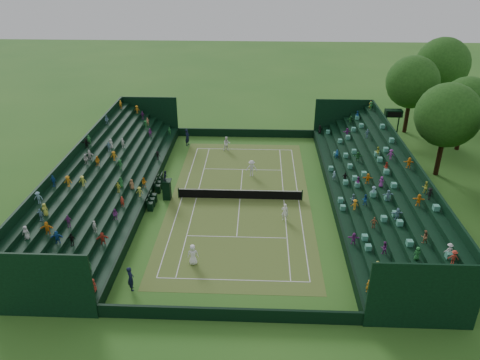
{
  "coord_description": "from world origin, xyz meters",
  "views": [
    {
      "loc": [
        1.64,
        -38.33,
        21.41
      ],
      "look_at": [
        0.0,
        0.0,
        2.0
      ],
      "focal_mm": 35.0,
      "sensor_mm": 36.0,
      "label": 1
    }
  ],
  "objects_px": {
    "player_near_east": "(285,212)",
    "tennis_net": "(240,194)",
    "player_near_west": "(193,255)",
    "player_far_east": "(252,168)",
    "umpire_chair": "(166,187)",
    "player_far_west": "(227,144)"
  },
  "relations": [
    {
      "from": "tennis_net",
      "to": "player_near_west",
      "type": "distance_m",
      "value": 10.56
    },
    {
      "from": "player_near_west",
      "to": "player_far_east",
      "type": "bearing_deg",
      "value": -112.16
    },
    {
      "from": "player_far_east",
      "to": "player_near_west",
      "type": "bearing_deg",
      "value": -102.23
    },
    {
      "from": "player_near_east",
      "to": "player_far_west",
      "type": "bearing_deg",
      "value": -67.41
    },
    {
      "from": "tennis_net",
      "to": "player_far_west",
      "type": "xyz_separation_m",
      "value": [
        -2.02,
        11.46,
        0.33
      ]
    },
    {
      "from": "tennis_net",
      "to": "player_near_west",
      "type": "xyz_separation_m",
      "value": [
        -3.06,
        -10.1,
        0.31
      ]
    },
    {
      "from": "umpire_chair",
      "to": "player_far_east",
      "type": "bearing_deg",
      "value": 33.59
    },
    {
      "from": "player_near_east",
      "to": "player_far_east",
      "type": "bearing_deg",
      "value": -69.71
    },
    {
      "from": "umpire_chair",
      "to": "player_far_east",
      "type": "relative_size",
      "value": 1.66
    },
    {
      "from": "player_near_west",
      "to": "player_far_west",
      "type": "xyz_separation_m",
      "value": [
        1.04,
        21.56,
        0.02
      ]
    },
    {
      "from": "tennis_net",
      "to": "player_near_east",
      "type": "height_order",
      "value": "player_near_east"
    },
    {
      "from": "player_near_west",
      "to": "player_near_east",
      "type": "distance_m",
      "value": 9.63
    },
    {
      "from": "tennis_net",
      "to": "player_far_west",
      "type": "height_order",
      "value": "player_far_west"
    },
    {
      "from": "umpire_chair",
      "to": "player_far_west",
      "type": "xyz_separation_m",
      "value": [
        4.82,
        11.69,
        -0.38
      ]
    },
    {
      "from": "player_near_east",
      "to": "player_far_west",
      "type": "height_order",
      "value": "player_far_west"
    },
    {
      "from": "player_far_west",
      "to": "umpire_chair",
      "type": "bearing_deg",
      "value": -131.18
    },
    {
      "from": "tennis_net",
      "to": "player_far_east",
      "type": "xyz_separation_m",
      "value": [
        0.98,
        4.96,
        0.34
      ]
    },
    {
      "from": "umpire_chair",
      "to": "player_near_west",
      "type": "height_order",
      "value": "umpire_chair"
    },
    {
      "from": "umpire_chair",
      "to": "player_far_west",
      "type": "relative_size",
      "value": 1.68
    },
    {
      "from": "player_near_east",
      "to": "tennis_net",
      "type": "bearing_deg",
      "value": -40.94
    },
    {
      "from": "tennis_net",
      "to": "player_far_east",
      "type": "distance_m",
      "value": 5.07
    },
    {
      "from": "player_far_west",
      "to": "tennis_net",
      "type": "bearing_deg",
      "value": -98.78
    }
  ]
}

